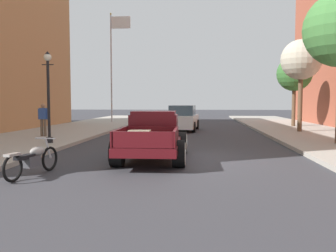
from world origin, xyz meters
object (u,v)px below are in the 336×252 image
at_px(hotrod_truck_maroon, 154,136).
at_px(motorcycle_parked, 32,159).
at_px(street_tree_second, 301,60).
at_px(street_lamp_near, 48,90).
at_px(car_background_white, 183,119).
at_px(street_tree_third, 294,74).
at_px(flagpole, 114,56).
at_px(pedestrian_sidewalk_left, 43,118).

xyz_separation_m(hotrod_truck_maroon, motorcycle_parked, (-2.71, -3.10, -0.31)).
bearing_deg(street_tree_second, street_lamp_near, -150.63).
relative_size(car_background_white, street_tree_second, 0.83).
height_order(hotrod_truck_maroon, motorcycle_parked, hotrod_truck_maroon).
distance_m(hotrod_truck_maroon, street_tree_third, 16.80).
bearing_deg(flagpole, pedestrian_sidewalk_left, -93.03).
xyz_separation_m(hotrod_truck_maroon, street_tree_third, (8.22, 14.32, 3.09)).
bearing_deg(street_lamp_near, street_tree_second, 29.37).
bearing_deg(street_lamp_near, street_tree_third, 41.47).
bearing_deg(motorcycle_parked, street_lamp_near, 109.77).
height_order(car_background_white, street_tree_third, street_tree_third).
relative_size(street_lamp_near, street_tree_third, 0.78).
relative_size(hotrod_truck_maroon, pedestrian_sidewalk_left, 3.01).
bearing_deg(street_lamp_near, hotrod_truck_maroon, -30.07).
relative_size(pedestrian_sidewalk_left, flagpole, 0.18).
distance_m(car_background_white, street_tree_third, 8.86).
height_order(hotrod_truck_maroon, street_tree_third, street_tree_third).
distance_m(hotrod_truck_maroon, pedestrian_sidewalk_left, 8.48).
xyz_separation_m(pedestrian_sidewalk_left, street_lamp_near, (1.53, -2.82, 1.30)).
height_order(car_background_white, pedestrian_sidewalk_left, pedestrian_sidewalk_left).
bearing_deg(street_tree_second, hotrod_truck_maroon, -127.38).
bearing_deg(car_background_white, hotrod_truck_maroon, -92.23).
distance_m(motorcycle_parked, car_background_white, 14.83).
xyz_separation_m(car_background_white, street_lamp_near, (-5.27, -8.59, 1.62)).
xyz_separation_m(street_tree_second, street_tree_third, (0.84, 4.66, -0.44)).
xyz_separation_m(motorcycle_parked, car_background_white, (3.15, 14.49, 0.33)).
bearing_deg(car_background_white, street_tree_third, 20.68).
bearing_deg(street_lamp_near, flagpole, 93.29).
relative_size(motorcycle_parked, street_lamp_near, 0.54).
relative_size(motorcycle_parked, street_tree_second, 0.39).
distance_m(motorcycle_parked, street_tree_third, 20.84).
bearing_deg(car_background_white, street_tree_second, -13.94).
relative_size(hotrod_truck_maroon, street_tree_third, 1.00).
bearing_deg(street_tree_third, motorcycle_parked, -122.10).
bearing_deg(motorcycle_parked, car_background_white, 77.73).
relative_size(car_background_white, flagpole, 0.48).
bearing_deg(motorcycle_parked, street_tree_second, 51.67).
bearing_deg(flagpole, hotrod_truck_maroon, -72.46).
height_order(hotrod_truck_maroon, car_background_white, car_background_white).
bearing_deg(street_tree_third, street_lamp_near, -138.53).
xyz_separation_m(motorcycle_parked, street_tree_second, (10.09, 12.76, 3.84)).
relative_size(street_tree_second, street_tree_third, 1.08).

